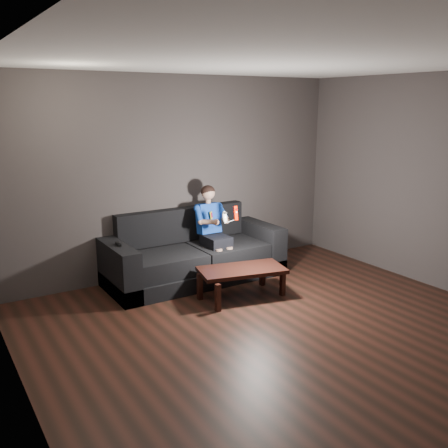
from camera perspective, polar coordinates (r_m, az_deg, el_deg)
floor at (r=5.25m, az=7.78°, el=-12.70°), size 5.00×5.00×0.00m
back_wall at (r=6.88m, az=-5.28°, el=5.48°), size 5.00×0.04×2.70m
left_wall at (r=3.76m, az=-22.35°, el=-2.35°), size 0.04×5.00×2.70m
ceiling at (r=4.73m, az=8.87°, el=18.11°), size 5.00×5.00×0.02m
sofa at (r=6.75m, az=-3.58°, el=-3.79°), size 2.37×1.03×0.92m
child at (r=6.70m, az=-1.32°, el=0.13°), size 0.46×0.56×1.12m
wii_remote_red at (r=6.34m, az=1.33°, el=1.26°), size 0.05×0.07×0.19m
nunchuk_white at (r=6.27m, az=0.07°, el=0.82°), size 0.07×0.10×0.16m
wii_remote_black at (r=6.16m, az=-12.01°, el=-2.28°), size 0.05×0.16×0.03m
coffee_table at (r=6.08m, az=2.04°, el=-5.52°), size 1.12×0.73×0.37m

